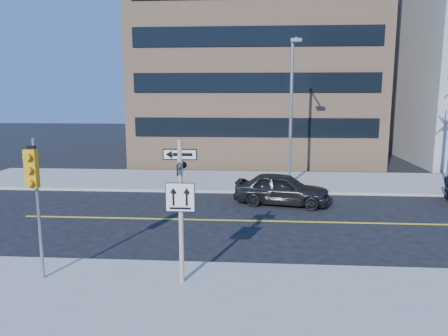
# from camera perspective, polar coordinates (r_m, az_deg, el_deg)

# --- Properties ---
(ground) EXTENTS (120.00, 120.00, 0.00)m
(ground) POSITION_cam_1_polar(r_m,az_deg,el_deg) (14.99, -3.89, -11.17)
(ground) COLOR black
(ground) RESTS_ON ground
(sign_pole) EXTENTS (0.92, 0.92, 4.06)m
(sign_pole) POSITION_cam_1_polar(r_m,az_deg,el_deg) (11.87, -5.68, -4.52)
(sign_pole) COLOR white
(sign_pole) RESTS_ON near_sidewalk
(traffic_signal) EXTENTS (0.32, 0.45, 4.00)m
(traffic_signal) POSITION_cam_1_polar(r_m,az_deg,el_deg) (12.89, -23.66, -1.46)
(traffic_signal) COLOR gray
(traffic_signal) RESTS_ON near_sidewalk
(parked_car_a) EXTENTS (2.66, 4.81, 1.55)m
(parked_car_a) POSITION_cam_1_polar(r_m,az_deg,el_deg) (21.25, 7.58, -2.71)
(parked_car_a) COLOR black
(parked_car_a) RESTS_ON ground
(streetlight_a) EXTENTS (0.55, 2.25, 8.00)m
(streetlight_a) POSITION_cam_1_polar(r_m,az_deg,el_deg) (24.70, 8.81, 8.34)
(streetlight_a) COLOR gray
(streetlight_a) RESTS_ON far_sidewalk
(building_brick) EXTENTS (18.00, 18.00, 18.00)m
(building_brick) POSITION_cam_1_polar(r_m,az_deg,el_deg) (39.01, 4.17, 15.21)
(building_brick) COLOR tan
(building_brick) RESTS_ON ground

